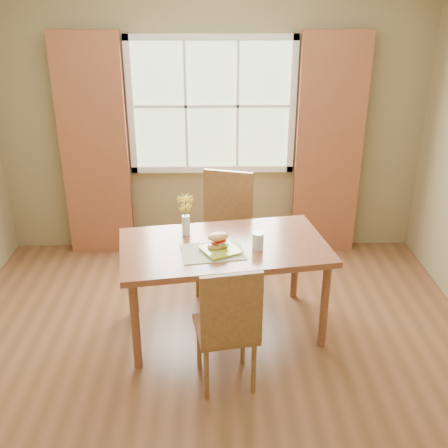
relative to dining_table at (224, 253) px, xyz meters
name	(u,v)px	position (x,y,z in m)	size (l,w,h in m)	color
room	(211,187)	(-0.09, -0.35, 0.67)	(4.24, 3.84, 2.74)	brown
window	(212,106)	(-0.09, 1.52, 0.82)	(1.62, 0.06, 1.32)	#B7D39F
curtain_left	(94,149)	(-1.24, 1.43, 0.42)	(0.65, 0.08, 2.20)	maroon
curtain_right	(329,148)	(1.06, 1.43, 0.42)	(0.65, 0.08, 2.20)	maroon
dining_table	(224,253)	(0.00, 0.00, 0.00)	(1.68, 1.12, 0.76)	brown
chair_near	(228,324)	(0.01, -0.70, -0.16)	(0.46, 0.46, 0.95)	brown
chair_far	(225,226)	(0.03, 0.71, -0.09)	(0.55, 0.55, 1.08)	brown
placemat	(213,252)	(-0.09, -0.13, 0.08)	(0.45, 0.33, 0.01)	beige
plate	(220,251)	(-0.03, -0.13, 0.09)	(0.25, 0.25, 0.01)	#9CB92E
croissant_sandwich	(218,241)	(-0.04, -0.10, 0.16)	(0.20, 0.17, 0.12)	#F2AE52
water_glass	(258,241)	(0.25, -0.08, 0.14)	(0.08, 0.08, 0.13)	silver
flower_vase	(186,211)	(-0.29, 0.18, 0.27)	(0.13, 0.13, 0.33)	silver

